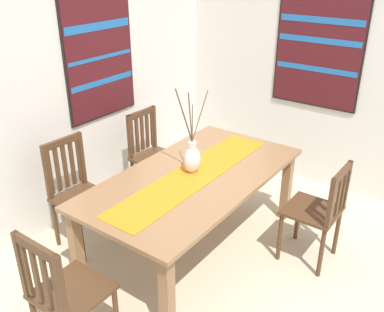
{
  "coord_description": "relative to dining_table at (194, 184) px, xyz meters",
  "views": [
    {
      "loc": [
        -2.56,
        -1.31,
        2.4
      ],
      "look_at": [
        -0.02,
        0.54,
        0.9
      ],
      "focal_mm": 40.39,
      "sensor_mm": 36.0,
      "label": 1
    }
  ],
  "objects": [
    {
      "name": "ground_plane",
      "position": [
        0.01,
        -0.52,
        -0.65
      ],
      "size": [
        6.4,
        6.4,
        0.03
      ],
      "primitive_type": "cube",
      "color": "beige"
    },
    {
      "name": "wall_back",
      "position": [
        0.01,
        1.34,
        0.71
      ],
      "size": [
        6.4,
        0.12,
        2.7
      ],
      "primitive_type": "cube",
      "color": "silver",
      "rests_on": "ground_plane"
    },
    {
      "name": "wall_side",
      "position": [
        1.87,
        -0.52,
        0.71
      ],
      "size": [
        0.12,
        6.4,
        2.7
      ],
      "primitive_type": "cube",
      "color": "silver",
      "rests_on": "ground_plane"
    },
    {
      "name": "dining_table",
      "position": [
        0.0,
        0.0,
        0.0
      ],
      "size": [
        1.98,
        1.04,
        0.72
      ],
      "color": "#8E6642",
      "rests_on": "ground_plane"
    },
    {
      "name": "table_runner",
      "position": [
        -0.0,
        0.0,
        0.09
      ],
      "size": [
        1.83,
        0.36,
        0.01
      ],
      "primitive_type": "cube",
      "color": "orange",
      "rests_on": "dining_table"
    },
    {
      "name": "centerpiece_vase",
      "position": [
        0.03,
        0.04,
        0.22
      ],
      "size": [
        0.26,
        0.19,
        0.72
      ],
      "color": "silver",
      "rests_on": "dining_table"
    },
    {
      "name": "chair_0",
      "position": [
        -1.37,
        -0.01,
        -0.14
      ],
      "size": [
        0.42,
        0.42,
        0.95
      ],
      "color": "#4C301C",
      "rests_on": "ground_plane"
    },
    {
      "name": "chair_1",
      "position": [
        0.47,
        -0.91,
        -0.16
      ],
      "size": [
        0.42,
        0.42,
        0.9
      ],
      "color": "#4C301C",
      "rests_on": "ground_plane"
    },
    {
      "name": "chair_2",
      "position": [
        0.47,
        0.87,
        -0.13
      ],
      "size": [
        0.43,
        0.43,
        0.94
      ],
      "color": "#4C301C",
      "rests_on": "ground_plane"
    },
    {
      "name": "chair_3",
      "position": [
        -0.51,
        0.88,
        -0.12
      ],
      "size": [
        0.44,
        0.44,
        0.97
      ],
      "color": "#4C301C",
      "rests_on": "ground_plane"
    },
    {
      "name": "painting_on_back_wall",
      "position": [
        0.24,
        1.27,
        0.93
      ],
      "size": [
        0.84,
        0.05,
        1.34
      ],
      "color": "black"
    },
    {
      "name": "painting_on_side_wall",
      "position": [
        1.81,
        -0.27,
        0.87
      ],
      "size": [
        0.05,
        0.92,
        1.24
      ],
      "color": "black"
    }
  ]
}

